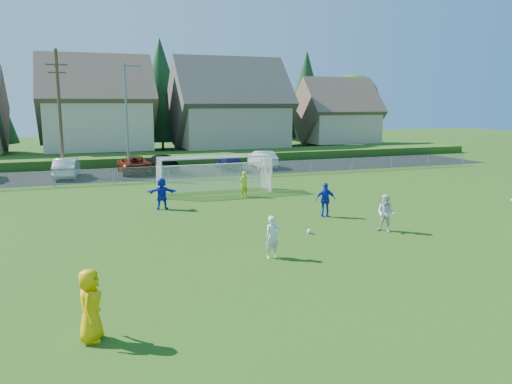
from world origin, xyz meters
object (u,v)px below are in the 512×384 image
player_white_b (386,213)px  car_e (229,161)px  referee (90,305)px  car_b (67,168)px  player_blue_a (326,200)px  soccer_goal (214,168)px  player_white_a (272,237)px  player_blue_b (162,193)px  car_d (161,163)px  soccer_ball (309,231)px  goalkeeper (244,184)px  car_f (262,159)px  car_c (134,164)px

player_white_b → car_e: player_white_b is taller
referee → car_b: 29.74m
car_b → player_blue_a: bearing=129.4°
car_e → soccer_goal: size_ratio=0.58×
player_white_a → player_blue_a: size_ratio=0.92×
player_blue_b → car_d: bearing=-87.0°
soccer_ball → player_white_b: (3.46, -0.88, 0.76)m
goalkeeper → car_f: (6.27, 13.21, -0.04)m
car_f → car_b: bearing=6.4°
player_white_a → goalkeeper: 12.76m
car_b → soccer_goal: size_ratio=0.64×
player_white_b → player_blue_b: player_blue_b is taller
car_c → car_e: (8.22, -0.56, -0.01)m
referee → soccer_goal: bearing=-10.9°
player_white_b → player_blue_a: bearing=159.8°
player_white_a → player_white_b: bearing=6.2°
car_c → car_d: (2.29, -0.03, 0.01)m
player_white_b → player_blue_b: (-8.86, 8.56, 0.03)m
car_d → player_white_b: bearing=98.4°
player_blue_b → car_d: 15.61m
player_blue_b → player_white_a: bearing=115.7°
player_white_b → soccer_goal: soccer_goal is taller
player_blue_b → car_e: bearing=-107.3°
player_white_a → player_blue_b: size_ratio=0.92×
soccer_ball → referee: (-9.70, -7.51, 0.82)m
car_d → car_c: bearing=-7.1°
player_white_a → car_d: size_ratio=0.32×
referee → car_e: 32.65m
soccer_ball → car_b: car_b is taller
player_blue_a → referee: bearing=57.4°
player_white_b → soccer_goal: bearing=163.6°
car_e → player_white_b: bearing=96.1°
player_white_b → player_blue_a: (-1.13, 3.75, 0.03)m
car_f → referee: bearing=66.4°
referee → car_f: size_ratio=0.40×
soccer_ball → player_blue_b: bearing=125.1°
goalkeeper → player_white_b: bearing=89.8°
player_blue_b → car_b: bearing=-58.3°
player_blue_b → soccer_goal: 5.81m
soccer_ball → car_e: 22.76m
referee → player_white_b: bearing=-50.4°
soccer_ball → car_d: size_ratio=0.04×
player_white_a → car_d: (0.04, 25.84, -0.07)m
car_c → car_d: bearing=177.5°
car_f → soccer_goal: (-7.64, -11.16, 0.85)m
player_blue_a → soccer_goal: bearing=-51.2°
player_white_b → car_b: player_white_b is taller
car_b → car_c: bearing=-164.8°
soccer_goal → player_blue_a: bearing=-67.8°
referee → player_blue_b: size_ratio=1.04×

